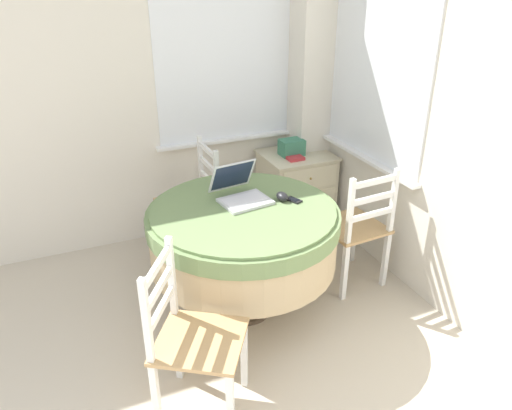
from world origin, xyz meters
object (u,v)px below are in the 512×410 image
Objects in this scene: cell_phone at (294,200)px; dining_chair_near_right_window at (356,228)px; computer_mouse at (282,196)px; storage_box at (292,147)px; dining_chair_camera_near at (191,339)px; corner_cabinet at (296,190)px; dining_chair_near_back_window at (193,203)px; book_on_cabinet at (292,156)px; laptop at (241,192)px; round_dining_table at (243,233)px.

cell_phone is 0.13× the size of dining_chair_near_right_window.
storage_box is at bearing 59.75° from computer_mouse.
corner_cabinet is at bearing 48.44° from dining_chair_camera_near.
dining_chair_near_back_window is 0.91m from book_on_cabinet.
dining_chair_near_back_window is at bearing 116.05° from cell_phone.
dining_chair_camera_near is at bearing -141.23° from computer_mouse.
dining_chair_near_back_window is at bearing 113.38° from computer_mouse.
dining_chair_near_back_window is 0.96m from corner_cabinet.
storage_box is at bearing 171.79° from corner_cabinet.
dining_chair_near_back_window and dining_chair_near_right_window have the same top height.
laptop is 0.57× the size of corner_cabinet.
cell_phone is 1.09m from storage_box.
laptop is at bearing -133.40° from storage_box.
dining_chair_near_right_window is 1.00m from storage_box.
laptop is 3.65× the size of computer_mouse.
computer_mouse is at bearing -120.93° from book_on_cabinet.
dining_chair_near_right_window is 1.38× the size of corner_cabinet.
cell_phone is at bearing -116.93° from book_on_cabinet.
corner_cabinet is at bearing -8.21° from storage_box.
computer_mouse reaches higher than cell_phone.
laptop is at bearing -80.19° from dining_chair_near_back_window.
cell_phone reaches higher than round_dining_table.
dining_chair_near_back_window is (-0.35, 0.81, -0.34)m from computer_mouse.
laptop is 0.41× the size of dining_chair_near_right_window.
dining_chair_near_back_window is (-0.41, 0.84, -0.32)m from cell_phone.
dining_chair_near_right_window is at bearing 24.60° from dining_chair_camera_near.
book_on_cabinet is (-0.07, -0.05, 0.34)m from corner_cabinet.
dining_chair_near_right_window is (0.79, -0.13, -0.36)m from laptop.
computer_mouse is 0.51× the size of book_on_cabinet.
laptop is at bearing 53.15° from dining_chair_camera_near.
dining_chair_near_right_window is at bearing -1.78° from computer_mouse.
dining_chair_near_right_window reaches higher than corner_cabinet.
dining_chair_near_right_window reaches higher than book_on_cabinet.
dining_chair_camera_near reaches higher than round_dining_table.
dining_chair_near_back_window is 1.23m from dining_chair_near_right_window.
dining_chair_camera_near is at bearing -130.08° from round_dining_table.
round_dining_table is 1.30m from corner_cabinet.
dining_chair_near_right_window is at bearing 1.95° from cell_phone.
corner_cabinet is at bearing 87.98° from dining_chair_near_right_window.
laptop reaches higher than computer_mouse.
cell_phone is 0.58× the size of book_on_cabinet.
dining_chair_near_back_window is at bearing -175.47° from book_on_cabinet.
dining_chair_near_right_window is at bearing -42.16° from dining_chair_near_back_window.
dining_chair_near_right_window is 4.67× the size of storage_box.
laptop is 0.79m from dining_chair_near_back_window.
corner_cabinet is at bearing 7.42° from dining_chair_near_back_window.
storage_box reaches higher than cell_phone.
dining_chair_camera_near is 1.38× the size of corner_cabinet.
computer_mouse is at bearing -66.62° from dining_chair_near_back_window.
cell_phone is at bearing -178.05° from dining_chair_near_right_window.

